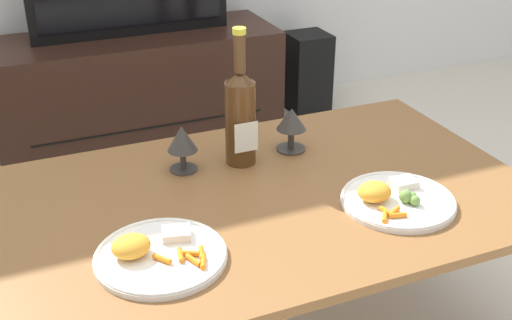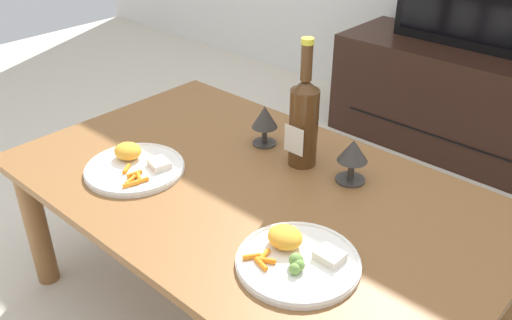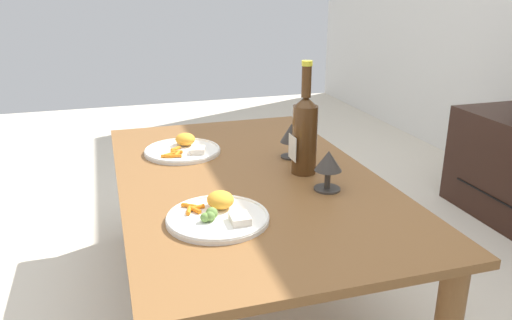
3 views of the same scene
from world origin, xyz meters
name	(u,v)px [view 3 (image 3 of 3)]	position (x,y,z in m)	size (l,w,h in m)	color
ground_plane	(248,299)	(0.00, 0.00, 0.00)	(6.40, 6.40, 0.00)	beige
dining_table	(247,195)	(0.00, 0.00, 0.41)	(1.37, 0.83, 0.48)	brown
wine_bottle	(305,132)	(0.03, 0.19, 0.62)	(0.08, 0.08, 0.37)	#4C2D14
goblet_left	(291,135)	(-0.13, 0.20, 0.57)	(0.08, 0.08, 0.13)	#38332D
goblet_right	(328,164)	(0.19, 0.20, 0.57)	(0.08, 0.08, 0.13)	#38332D
dinner_plate_left	(183,149)	(-0.30, -0.16, 0.49)	(0.28, 0.28, 0.06)	white
dinner_plate_right	(218,215)	(0.29, -0.16, 0.49)	(0.28, 0.28, 0.06)	white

